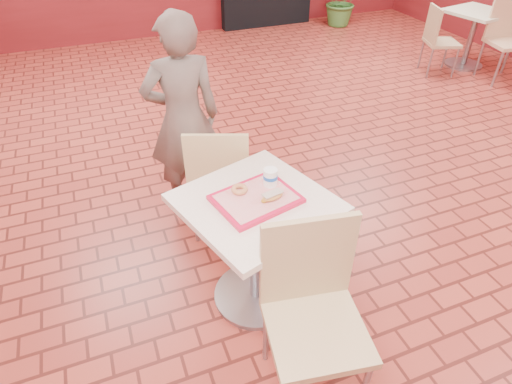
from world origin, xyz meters
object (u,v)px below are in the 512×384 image
object	(u,v)px
long_john_donut	(272,196)
paper_cup	(270,177)
chair_main_back	(219,177)
ring_donut	(240,189)
potted_plant	(342,0)
main_table	(256,236)
serving_tray	(256,199)
chair_main_front	(312,306)
customer	(183,119)
second_table	(473,29)
chair_second_front	(507,35)
chair_second_left	(438,37)

from	to	relation	value
long_john_donut	paper_cup	size ratio (longest dim) A/B	1.38
chair_main_back	ring_donut	distance (m)	0.69
potted_plant	main_table	bearing A→B (deg)	-125.34
paper_cup	long_john_donut	bearing A→B (deg)	-108.88
serving_tray	main_table	bearing A→B (deg)	-90.00
chair_main_front	customer	size ratio (longest dim) A/B	0.65
paper_cup	second_table	size ratio (longest dim) A/B	0.14
ring_donut	chair_second_front	bearing A→B (deg)	26.49
chair_main_front	potted_plant	size ratio (longest dim) A/B	1.21
chair_second_left	potted_plant	size ratio (longest dim) A/B	1.03
chair_second_left	chair_main_front	bearing A→B (deg)	152.22
customer	potted_plant	distance (m)	5.48
chair_second_front	main_table	bearing A→B (deg)	-140.12
main_table	chair_second_left	size ratio (longest dim) A/B	0.93
main_table	serving_tray	distance (m)	0.27
chair_main_front	potted_plant	xyz separation A→B (m)	(3.55, 5.68, -0.15)
main_table	chair_second_front	distance (m)	4.86
serving_tray	paper_cup	distance (m)	0.15
serving_tray	customer	bearing A→B (deg)	96.76
chair_second_front	second_table	bearing A→B (deg)	108.78
serving_tray	paper_cup	world-z (taller)	paper_cup
serving_tray	ring_donut	bearing A→B (deg)	129.86
customer	paper_cup	world-z (taller)	customer
long_john_donut	potted_plant	xyz separation A→B (m)	(3.54, 5.15, -0.42)
main_table	paper_cup	distance (m)	0.36
ring_donut	paper_cup	world-z (taller)	paper_cup
ring_donut	second_table	size ratio (longest dim) A/B	0.12
paper_cup	second_table	bearing A→B (deg)	32.87
chair_main_front	ring_donut	xyz separation A→B (m)	(-0.13, 0.66, 0.27)
customer	serving_tray	world-z (taller)	customer
main_table	chair_main_front	size ratio (longest dim) A/B	0.79
ring_donut	second_table	world-z (taller)	ring_donut
chair_main_front	ring_donut	bearing A→B (deg)	110.89
main_table	paper_cup	world-z (taller)	paper_cup
chair_main_front	second_table	world-z (taller)	chair_main_front
chair_main_front	main_table	bearing A→B (deg)	106.02
chair_main_front	ring_donut	distance (m)	0.73
serving_tray	ring_donut	xyz separation A→B (m)	(-0.07, 0.08, 0.03)
potted_plant	paper_cup	bearing A→B (deg)	-124.87
second_table	main_table	bearing A→B (deg)	-147.12
main_table	second_table	world-z (taller)	main_table
customer	long_john_donut	distance (m)	1.18
second_table	ring_donut	bearing A→B (deg)	-148.27
customer	paper_cup	distance (m)	1.07
long_john_donut	potted_plant	bearing A→B (deg)	55.46
ring_donut	potted_plant	xyz separation A→B (m)	(3.68, 5.02, -0.42)
second_table	chair_second_front	bearing A→B (deg)	-83.43
chair_main_front	chair_main_back	distance (m)	1.27
main_table	potted_plant	size ratio (longest dim) A/B	0.96
main_table	chair_second_front	xyz separation A→B (m)	(4.30, 2.26, 0.03)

